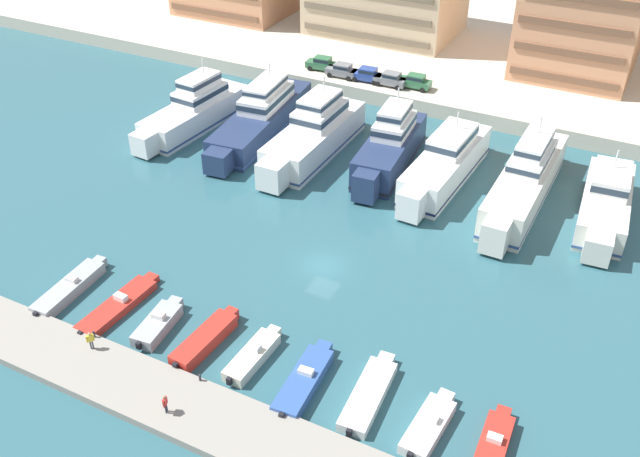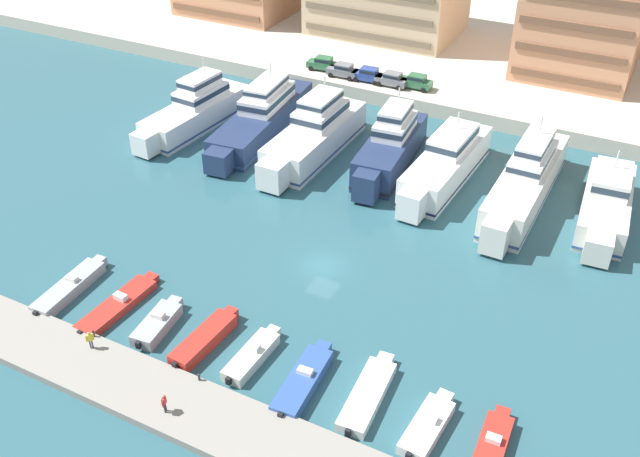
{
  "view_description": "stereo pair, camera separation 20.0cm",
  "coord_description": "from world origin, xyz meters",
  "px_view_note": "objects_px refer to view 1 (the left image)",
  "views": [
    {
      "loc": [
        22.46,
        -44.48,
        38.51
      ],
      "look_at": [
        -1.24,
        1.83,
        2.5
      ],
      "focal_mm": 40.0,
      "sensor_mm": 36.0,
      "label": 1
    },
    {
      "loc": [
        22.63,
        -44.39,
        38.51
      ],
      "look_at": [
        -1.24,
        1.83,
        2.5
      ],
      "focal_mm": 40.0,
      "sensor_mm": 36.0,
      "label": 2
    }
  ],
  "objects_px": {
    "motorboat_red_far_right": "(493,447)",
    "motorboat_grey_far_left": "(70,287)",
    "motorboat_red_left": "(119,305)",
    "motorboat_blue_center_right": "(304,380)",
    "yacht_white_center": "(445,163)",
    "yacht_white_far_left": "(195,110)",
    "motorboat_red_center_left": "(205,339)",
    "car_green_center": "(415,81)",
    "pedestrian_near_edge": "(165,403)",
    "car_green_far_left": "(322,63)",
    "car_grey_left": "(342,70)",
    "car_grey_center_left": "(391,79)",
    "yacht_white_mid_left": "(314,134)",
    "car_blue_mid_left": "(367,74)",
    "motorboat_cream_center": "(253,356)",
    "yacht_ivory_mid_right": "(606,202)",
    "yacht_navy_center_left": "(390,147)",
    "motorboat_white_mid_right": "(369,394)",
    "motorboat_grey_mid_left": "(158,323)",
    "yacht_ivory_center_right": "(525,180)",
    "pedestrian_mid_deck": "(90,339)",
    "yacht_navy_left": "(261,116)",
    "motorboat_white_right": "(429,425)"
  },
  "relations": [
    {
      "from": "motorboat_red_far_right",
      "to": "motorboat_grey_far_left",
      "type": "bearing_deg",
      "value": -179.67
    },
    {
      "from": "motorboat_red_left",
      "to": "motorboat_blue_center_right",
      "type": "relative_size",
      "value": 1.11
    },
    {
      "from": "motorboat_red_far_right",
      "to": "yacht_white_center",
      "type": "bearing_deg",
      "value": 114.16
    },
    {
      "from": "yacht_white_far_left",
      "to": "motorboat_red_center_left",
      "type": "bearing_deg",
      "value": -53.66
    },
    {
      "from": "motorboat_blue_center_right",
      "to": "car_green_center",
      "type": "height_order",
      "value": "car_green_center"
    },
    {
      "from": "motorboat_red_center_left",
      "to": "pedestrian_near_edge",
      "type": "xyz_separation_m",
      "value": [
        1.81,
        -7.19,
        1.03
      ]
    },
    {
      "from": "car_green_far_left",
      "to": "motorboat_grey_far_left",
      "type": "bearing_deg",
      "value": -88.74
    },
    {
      "from": "car_green_far_left",
      "to": "car_grey_left",
      "type": "height_order",
      "value": "same"
    },
    {
      "from": "car_grey_left",
      "to": "car_grey_center_left",
      "type": "bearing_deg",
      "value": 1.63
    },
    {
      "from": "motorboat_red_far_right",
      "to": "yacht_white_mid_left",
      "type": "bearing_deg",
      "value": 133.42
    },
    {
      "from": "car_blue_mid_left",
      "to": "motorboat_grey_far_left",
      "type": "bearing_deg",
      "value": -96.88
    },
    {
      "from": "motorboat_cream_center",
      "to": "car_grey_center_left",
      "type": "bearing_deg",
      "value": 100.4
    },
    {
      "from": "motorboat_red_far_right",
      "to": "car_grey_left",
      "type": "distance_m",
      "value": 58.35
    },
    {
      "from": "yacht_white_mid_left",
      "to": "yacht_ivory_mid_right",
      "type": "distance_m",
      "value": 30.99
    },
    {
      "from": "yacht_navy_center_left",
      "to": "motorboat_white_mid_right",
      "type": "bearing_deg",
      "value": -69.85
    },
    {
      "from": "yacht_white_mid_left",
      "to": "yacht_navy_center_left",
      "type": "distance_m",
      "value": 8.66
    },
    {
      "from": "motorboat_blue_center_right",
      "to": "car_grey_center_left",
      "type": "bearing_deg",
      "value": 105.47
    },
    {
      "from": "motorboat_grey_mid_left",
      "to": "motorboat_red_center_left",
      "type": "distance_m",
      "value": 4.33
    },
    {
      "from": "yacht_ivory_center_right",
      "to": "motorboat_cream_center",
      "type": "distance_m",
      "value": 33.86
    },
    {
      "from": "yacht_ivory_center_right",
      "to": "car_green_center",
      "type": "relative_size",
      "value": 5.21
    },
    {
      "from": "yacht_white_mid_left",
      "to": "motorboat_cream_center",
      "type": "relative_size",
      "value": 2.97
    },
    {
      "from": "yacht_ivory_mid_right",
      "to": "car_grey_left",
      "type": "relative_size",
      "value": 4.03
    },
    {
      "from": "yacht_ivory_mid_right",
      "to": "pedestrian_near_edge",
      "type": "bearing_deg",
      "value": -119.79
    },
    {
      "from": "yacht_white_center",
      "to": "car_green_far_left",
      "type": "xyz_separation_m",
      "value": [
        -22.93,
        16.84,
        0.82
      ]
    },
    {
      "from": "motorboat_red_center_left",
      "to": "motorboat_red_far_right",
      "type": "xyz_separation_m",
      "value": [
        22.35,
        0.24,
        -0.11
      ]
    },
    {
      "from": "car_blue_mid_left",
      "to": "car_grey_left",
      "type": "bearing_deg",
      "value": -176.66
    },
    {
      "from": "car_blue_mid_left",
      "to": "pedestrian_near_edge",
      "type": "bearing_deg",
      "value": -80.02
    },
    {
      "from": "motorboat_grey_far_left",
      "to": "motorboat_red_left",
      "type": "xyz_separation_m",
      "value": [
        4.98,
        0.19,
        -0.13
      ]
    },
    {
      "from": "motorboat_grey_far_left",
      "to": "motorboat_white_mid_right",
      "type": "xyz_separation_m",
      "value": [
        27.02,
        0.73,
        -0.1
      ]
    },
    {
      "from": "yacht_ivory_center_right",
      "to": "pedestrian_mid_deck",
      "type": "height_order",
      "value": "yacht_ivory_center_right"
    },
    {
      "from": "yacht_white_far_left",
      "to": "pedestrian_near_edge",
      "type": "height_order",
      "value": "yacht_white_far_left"
    },
    {
      "from": "motorboat_red_center_left",
      "to": "motorboat_cream_center",
      "type": "bearing_deg",
      "value": 3.07
    },
    {
      "from": "car_grey_center_left",
      "to": "yacht_navy_left",
      "type": "bearing_deg",
      "value": -123.32
    },
    {
      "from": "motorboat_cream_center",
      "to": "pedestrian_mid_deck",
      "type": "bearing_deg",
      "value": -155.64
    },
    {
      "from": "car_grey_left",
      "to": "yacht_ivory_center_right",
      "type": "bearing_deg",
      "value": -30.01
    },
    {
      "from": "yacht_navy_left",
      "to": "motorboat_cream_center",
      "type": "distance_m",
      "value": 37.62
    },
    {
      "from": "yacht_ivory_mid_right",
      "to": "yacht_navy_center_left",
      "type": "bearing_deg",
      "value": 179.72
    },
    {
      "from": "motorboat_grey_mid_left",
      "to": "motorboat_cream_center",
      "type": "relative_size",
      "value": 0.92
    },
    {
      "from": "yacht_white_far_left",
      "to": "motorboat_red_far_right",
      "type": "bearing_deg",
      "value": -34.01
    },
    {
      "from": "motorboat_red_center_left",
      "to": "yacht_ivory_center_right",
      "type": "bearing_deg",
      "value": 62.53
    },
    {
      "from": "yacht_navy_left",
      "to": "car_grey_center_left",
      "type": "bearing_deg",
      "value": 56.68
    },
    {
      "from": "yacht_navy_left",
      "to": "motorboat_grey_mid_left",
      "type": "relative_size",
      "value": 3.76
    },
    {
      "from": "motorboat_white_right",
      "to": "motorboat_cream_center",
      "type": "bearing_deg",
      "value": 179.21
    },
    {
      "from": "motorboat_white_mid_right",
      "to": "car_green_center",
      "type": "xyz_separation_m",
      "value": [
        -14.97,
        47.95,
        2.48
      ]
    },
    {
      "from": "motorboat_grey_mid_left",
      "to": "motorboat_white_mid_right",
      "type": "xyz_separation_m",
      "value": [
        17.65,
        0.96,
        -0.13
      ]
    },
    {
      "from": "yacht_navy_center_left",
      "to": "yacht_white_center",
      "type": "relative_size",
      "value": 0.91
    },
    {
      "from": "motorboat_red_left",
      "to": "pedestrian_near_edge",
      "type": "distance_m",
      "value": 12.92
    },
    {
      "from": "yacht_white_far_left",
      "to": "yacht_white_center",
      "type": "distance_m",
      "value": 30.59
    },
    {
      "from": "yacht_ivory_mid_right",
      "to": "car_blue_mid_left",
      "type": "bearing_deg",
      "value": 153.5
    },
    {
      "from": "yacht_white_center",
      "to": "motorboat_red_far_right",
      "type": "relative_size",
      "value": 2.72
    }
  ]
}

